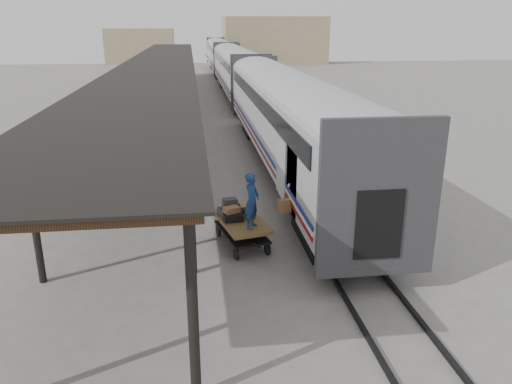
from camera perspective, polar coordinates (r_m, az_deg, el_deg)
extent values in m
plane|color=slate|center=(16.30, -2.42, -5.65)|extent=(160.00, 160.00, 0.00)
cube|color=silver|center=(23.59, 3.60, 8.59)|extent=(3.00, 24.00, 2.90)
cube|color=#28282B|center=(12.46, 13.88, -1.12)|extent=(3.04, 0.22, 3.50)
cube|color=black|center=(23.21, -0.11, 10.71)|extent=(0.04, 22.08, 0.65)
cube|color=black|center=(23.94, 3.52, 4.58)|extent=(2.55, 23.04, 0.50)
cube|color=silver|center=(49.18, -2.24, 13.83)|extent=(3.00, 24.00, 2.90)
cube|color=#28282B|center=(37.40, -0.54, 12.33)|extent=(3.04, 0.22, 3.50)
cube|color=black|center=(49.00, -4.08, 14.83)|extent=(0.04, 22.08, 0.65)
cube|color=black|center=(49.35, -2.21, 11.86)|extent=(2.55, 23.04, 0.50)
cube|color=silver|center=(75.05, -4.12, 15.44)|extent=(3.00, 24.00, 2.90)
cube|color=#28282B|center=(63.20, -3.45, 14.87)|extent=(3.04, 0.22, 3.50)
cube|color=black|center=(74.93, -5.34, 16.09)|extent=(0.04, 22.08, 0.65)
cube|color=black|center=(75.16, -4.09, 14.15)|extent=(2.55, 23.04, 0.50)
cube|color=black|center=(15.34, 4.91, 1.33)|extent=(0.50, 1.70, 2.00)
imported|color=beige|center=(15.38, 4.90, 0.84)|extent=(0.72, 0.89, 1.72)
cube|color=olive|center=(15.37, 3.49, -1.56)|extent=(0.57, 0.25, 0.42)
cube|color=#422B19|center=(38.96, -10.89, 14.33)|extent=(4.60, 64.00, 0.18)
cube|color=black|center=(38.95, -10.90, 14.51)|extent=(4.90, 64.30, 0.06)
cylinder|color=black|center=(39.32, -13.75, 11.24)|extent=(0.20, 0.20, 4.00)
cylinder|color=black|center=(70.09, -11.16, 14.44)|extent=(0.20, 0.20, 4.00)
cylinder|color=black|center=(9.11, -7.28, -12.54)|extent=(0.20, 0.20, 4.00)
cylinder|color=black|center=(39.09, -7.65, 11.56)|extent=(0.20, 0.20, 4.00)
cylinder|color=black|center=(69.97, -7.70, 14.61)|extent=(0.20, 0.20, 4.00)
cube|color=black|center=(49.40, -3.05, 10.87)|extent=(0.10, 150.00, 0.12)
cube|color=black|center=(49.52, -1.36, 10.91)|extent=(0.10, 150.00, 0.12)
cube|color=tan|center=(94.09, 2.04, 16.96)|extent=(18.00, 10.00, 8.00)
cube|color=tan|center=(97.28, -13.04, 15.98)|extent=(12.00, 8.00, 6.00)
cube|color=brown|center=(15.73, -1.66, -3.39)|extent=(1.76, 2.62, 0.12)
cube|color=black|center=(15.86, -1.64, -4.56)|extent=(1.64, 2.50, 0.06)
cylinder|color=black|center=(15.00, -2.28, -7.04)|extent=(0.17, 0.41, 0.40)
cylinder|color=black|center=(15.31, 1.30, -6.48)|extent=(0.17, 0.41, 0.40)
cylinder|color=black|center=(16.66, -4.32, -4.37)|extent=(0.17, 0.41, 0.40)
cylinder|color=black|center=(16.94, -1.07, -3.92)|extent=(0.17, 0.41, 0.40)
cube|color=#353538|center=(16.13, -3.02, -2.16)|extent=(0.82, 0.70, 0.23)
cube|color=olive|center=(16.42, -1.48, -1.85)|extent=(0.52, 0.37, 0.18)
cube|color=black|center=(15.59, -2.63, -2.92)|extent=(0.62, 0.48, 0.23)
cube|color=#3F492C|center=(15.85, -1.06, -2.62)|extent=(0.53, 0.40, 0.18)
cube|color=#4A391D|center=(15.99, -2.87, -1.58)|extent=(0.57, 0.45, 0.19)
cube|color=olive|center=(15.61, -2.82, -2.03)|extent=(0.56, 0.49, 0.19)
cube|color=#353538|center=(15.90, -3.01, -1.01)|extent=(0.48, 0.39, 0.15)
cube|color=black|center=(15.77, -0.91, -2.13)|extent=(0.38, 0.28, 0.13)
cube|color=maroon|center=(33.64, -10.96, 7.78)|extent=(1.08, 1.63, 0.92)
cube|color=maroon|center=(33.94, -11.06, 8.93)|extent=(0.93, 0.70, 0.36)
cylinder|color=black|center=(33.14, -11.58, 6.91)|extent=(0.16, 0.38, 0.37)
cylinder|color=black|center=(33.18, -10.16, 7.01)|extent=(0.16, 0.38, 0.37)
cylinder|color=black|center=(34.25, -11.66, 7.28)|extent=(0.16, 0.38, 0.37)
cylinder|color=black|center=(34.28, -10.28, 7.38)|extent=(0.16, 0.38, 0.37)
imported|color=navy|center=(14.83, -0.47, -1.01)|extent=(0.66, 0.74, 1.70)
imported|color=black|center=(26.53, -10.05, 5.77)|extent=(1.10, 0.51, 1.84)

